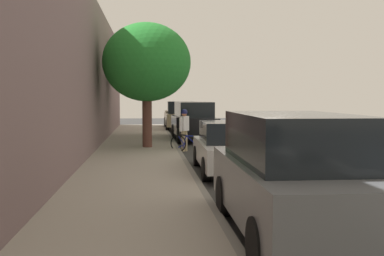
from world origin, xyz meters
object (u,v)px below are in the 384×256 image
object	(u,v)px
parked_suv_grey_far	(293,175)
bicycle_at_curb	(190,143)
parked_suv_black_second	(194,121)
street_tree_mid_block	(147,63)
street_tree_near_cyclist	(147,65)
cyclist_with_backpack	(184,125)
parked_pickup_tan_nearest	(180,117)
parked_sedan_white_mid	(229,147)

from	to	relation	value
parked_suv_grey_far	bicycle_at_curb	xyz separation A→B (m)	(0.56, -11.33, -0.65)
parked_suv_black_second	street_tree_mid_block	world-z (taller)	street_tree_mid_block
bicycle_at_curb	street_tree_near_cyclist	size ratio (longest dim) A/B	0.27
cyclist_with_backpack	bicycle_at_curb	bearing A→B (deg)	114.98
parked_pickup_tan_nearest	parked_suv_black_second	size ratio (longest dim) A/B	1.12
parked_pickup_tan_nearest	cyclist_with_backpack	bearing A→B (deg)	86.56
parked_sedan_white_mid	bicycle_at_curb	size ratio (longest dim) A/B	2.85
parked_sedan_white_mid	street_tree_mid_block	size ratio (longest dim) A/B	0.85
parked_pickup_tan_nearest	parked_suv_grey_far	distance (m)	23.86
cyclist_with_backpack	street_tree_near_cyclist	xyz separation A→B (m)	(1.50, -5.77, 2.86)
parked_suv_grey_far	cyclist_with_backpack	size ratio (longest dim) A/B	2.69
bicycle_at_curb	street_tree_mid_block	xyz separation A→B (m)	(1.72, -1.03, 3.31)
parked_suv_black_second	parked_sedan_white_mid	size ratio (longest dim) A/B	1.07
parked_suv_grey_far	street_tree_mid_block	bearing A→B (deg)	-79.58
parked_suv_black_second	street_tree_mid_block	bearing A→B (deg)	59.31
street_tree_near_cyclist	street_tree_mid_block	world-z (taller)	street_tree_near_cyclist
parked_suv_black_second	parked_suv_grey_far	world-z (taller)	same
parked_pickup_tan_nearest	street_tree_near_cyclist	distance (m)	7.34
parked_suv_black_second	parked_suv_grey_far	bearing A→B (deg)	89.61
parked_suv_grey_far	street_tree_near_cyclist	distance (m)	17.95
parked_pickup_tan_nearest	parked_suv_black_second	world-z (taller)	parked_suv_black_second
cyclist_with_backpack	parked_suv_black_second	bearing A→B (deg)	-100.92
street_tree_mid_block	cyclist_with_backpack	bearing A→B (deg)	159.30
parked_suv_grey_far	street_tree_near_cyclist	size ratio (longest dim) A/B	0.83
bicycle_at_curb	cyclist_with_backpack	bearing A→B (deg)	-65.02
parked_suv_grey_far	parked_pickup_tan_nearest	bearing A→B (deg)	-89.89
parked_pickup_tan_nearest	parked_suv_grey_far	bearing A→B (deg)	90.11
parked_suv_grey_far	cyclist_with_backpack	xyz separation A→B (m)	(0.77, -11.80, 0.05)
parked_pickup_tan_nearest	cyclist_with_backpack	world-z (taller)	parked_pickup_tan_nearest
parked_suv_black_second	cyclist_with_backpack	distance (m)	4.67
parked_suv_grey_far	street_tree_mid_block	xyz separation A→B (m)	(2.27, -12.36, 2.65)
bicycle_at_curb	parked_pickup_tan_nearest	bearing A→B (deg)	-92.32
bicycle_at_curb	parked_suv_grey_far	bearing A→B (deg)	92.81
bicycle_at_curb	cyclist_with_backpack	size ratio (longest dim) A/B	0.89
parked_pickup_tan_nearest	parked_sedan_white_mid	bearing A→B (deg)	90.56
bicycle_at_curb	street_tree_mid_block	world-z (taller)	street_tree_mid_block
cyclist_with_backpack	street_tree_near_cyclist	bearing A→B (deg)	-75.42
parked_pickup_tan_nearest	street_tree_mid_block	bearing A→B (deg)	79.05
parked_sedan_white_mid	street_tree_mid_block	bearing A→B (deg)	-68.26
parked_suv_grey_far	cyclist_with_backpack	world-z (taller)	parked_suv_grey_far
parked_sedan_white_mid	parked_suv_grey_far	xyz separation A→B (m)	(0.12, 6.36, 0.27)
bicycle_at_curb	cyclist_with_backpack	xyz separation A→B (m)	(0.22, -0.47, 0.70)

